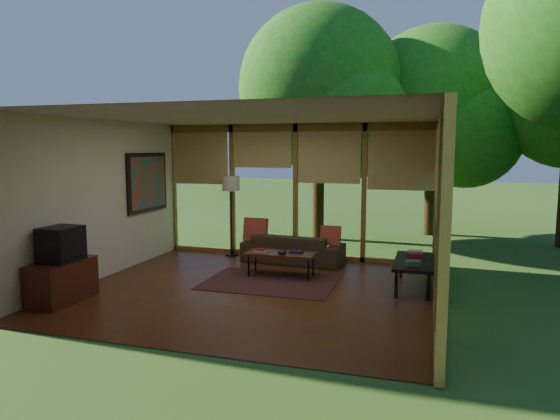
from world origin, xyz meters
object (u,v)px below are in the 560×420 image
(sofa, at_px, (293,248))
(side_console, at_px, (414,263))
(television, at_px, (61,244))
(media_cabinet, at_px, (62,281))
(floor_lamp, at_px, (231,188))
(coffee_table, at_px, (281,255))

(sofa, relative_size, side_console, 1.38)
(television, bearing_deg, sofa, 52.97)
(sofa, height_order, side_console, sofa)
(media_cabinet, height_order, side_console, media_cabinet)
(media_cabinet, bearing_deg, television, 0.00)
(floor_lamp, bearing_deg, coffee_table, -42.61)
(television, height_order, coffee_table, television)
(media_cabinet, distance_m, coffee_table, 3.48)
(coffee_table, bearing_deg, side_console, -1.71)
(television, bearing_deg, side_console, 24.26)
(coffee_table, bearing_deg, sofa, 94.71)
(sofa, distance_m, television, 4.25)
(television, relative_size, coffee_table, 0.46)
(media_cabinet, relative_size, coffee_table, 0.83)
(television, xyz_separation_m, coffee_table, (2.63, 2.25, -0.46))
(sofa, relative_size, floor_lamp, 1.17)
(sofa, xyz_separation_m, side_console, (2.32, -1.17, 0.13))
(media_cabinet, xyz_separation_m, floor_lamp, (1.17, 3.61, 1.11))
(sofa, bearing_deg, floor_lamp, -6.14)
(media_cabinet, xyz_separation_m, coffee_table, (2.65, 2.25, 0.09))
(media_cabinet, distance_m, floor_lamp, 3.95)
(television, distance_m, side_console, 5.34)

